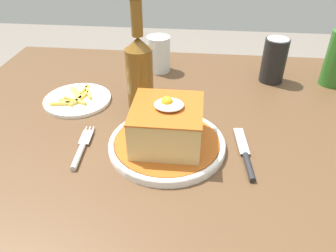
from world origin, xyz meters
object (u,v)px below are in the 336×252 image
object	(u,v)px
beer_bottle_amber	(139,70)
side_plate_fries	(77,99)
knife	(247,159)
fork	(81,150)
drinking_glass	(159,56)
main_plate	(167,144)
soda_can	(274,60)

from	to	relation	value
beer_bottle_amber	side_plate_fries	xyz separation A→B (m)	(-0.17, 0.01, -0.09)
knife	side_plate_fries	world-z (taller)	side_plate_fries
fork	drinking_glass	distance (m)	0.42
fork	side_plate_fries	xyz separation A→B (m)	(-0.08, 0.20, -0.00)
main_plate	drinking_glass	xyz separation A→B (m)	(-0.06, 0.37, 0.04)
main_plate	soda_can	xyz separation A→B (m)	(0.26, 0.34, 0.05)
knife	soda_can	distance (m)	0.38
drinking_glass	beer_bottle_amber	bearing A→B (deg)	-94.75
main_plate	beer_bottle_amber	distance (m)	0.20
drinking_glass	side_plate_fries	distance (m)	0.28
knife	beer_bottle_amber	xyz separation A→B (m)	(-0.24, 0.19, 0.09)
knife	beer_bottle_amber	distance (m)	0.32
drinking_glass	soda_can	bearing A→B (deg)	-6.12
fork	soda_can	bearing A→B (deg)	40.53
knife	side_plate_fries	bearing A→B (deg)	154.71
fork	side_plate_fries	distance (m)	0.21
main_plate	side_plate_fries	size ratio (longest dim) A/B	1.43
fork	knife	world-z (taller)	same
main_plate	side_plate_fries	world-z (taller)	main_plate
main_plate	beer_bottle_amber	bearing A→B (deg)	117.23
main_plate	knife	distance (m)	0.16
side_plate_fries	fork	bearing A→B (deg)	-69.17
main_plate	drinking_glass	distance (m)	0.38
main_plate	knife	xyz separation A→B (m)	(0.16, -0.03, -0.00)
soda_can	drinking_glass	world-z (taller)	soda_can
fork	side_plate_fries	world-z (taller)	side_plate_fries
knife	beer_bottle_amber	bearing A→B (deg)	142.30
soda_can	side_plate_fries	distance (m)	0.54
soda_can	beer_bottle_amber	xyz separation A→B (m)	(-0.35, -0.18, 0.04)
soda_can	main_plate	bearing A→B (deg)	-127.87
drinking_glass	side_plate_fries	size ratio (longest dim) A/B	0.62
drinking_glass	main_plate	bearing A→B (deg)	-80.21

